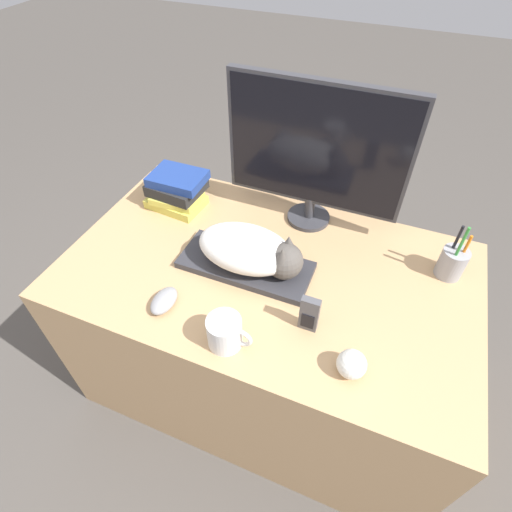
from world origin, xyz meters
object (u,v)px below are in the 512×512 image
Objects in this scene: monitor at (316,151)px; baseball at (352,364)px; coffee_mug at (225,332)px; cat at (252,250)px; phone at (309,314)px; computer_mouse at (164,301)px; pen_cup at (452,262)px; keyboard at (246,265)px; book_stack at (177,190)px.

monitor is 0.68m from baseball.
monitor is 0.65m from coffee_mug.
phone is (0.23, -0.15, -0.03)m from cat.
pen_cup reaches higher than computer_mouse.
keyboard is at bearing -180.00° from cat.
coffee_mug is at bearing -12.20° from computer_mouse.
coffee_mug is at bearing -95.25° from monitor.
baseball is 0.90m from book_stack.
keyboard is 1.95× the size of book_stack.
baseball is at bearing -0.94° from computer_mouse.
pen_cup is at bearing 65.15° from baseball.
phone is at bearing 34.62° from coffee_mug.
coffee_mug is (-0.06, -0.60, -0.24)m from monitor.
cat is 0.45m from baseball.
monitor reaches higher than keyboard.
monitor is at bearing 69.52° from keyboard.
coffee_mug is at bearing -48.71° from book_stack.
baseball is at bearing -114.85° from pen_cup.
baseball is at bearing -33.28° from phone.
baseball is (0.40, -0.24, 0.03)m from keyboard.
cat is (0.02, 0.00, 0.08)m from keyboard.
coffee_mug is at bearing -137.64° from pen_cup.
book_stack reaches higher than baseball.
computer_mouse is 0.49× the size of book_stack.
phone is (-0.14, 0.09, 0.02)m from baseball.
cat is 2.80× the size of phone.
cat is 0.39m from monitor.
keyboard is 0.44m from monitor.
phone is (-0.36, -0.37, 0.01)m from pen_cup.
baseball is (0.34, 0.04, -0.01)m from coffee_mug.
baseball is 0.64× the size of phone.
pen_cup is at bearing -10.93° from monitor.
pen_cup is at bearing 0.49° from book_stack.
computer_mouse is at bearing -128.97° from cat.
cat is 0.31m from computer_mouse.
phone is 0.73m from book_stack.
pen_cup is (0.55, 0.50, 0.01)m from coffee_mug.
coffee_mug is 1.05× the size of phone.
cat is at bearing 51.03° from computer_mouse.
phone is at bearing -32.68° from cat.
coffee_mug reaches higher than baseball.
keyboard is 0.66m from pen_cup.
computer_mouse is (-0.17, -0.23, 0.01)m from keyboard.
keyboard is 3.95× the size of computer_mouse.
computer_mouse is 0.90m from pen_cup.
pen_cup is (0.59, 0.22, -0.03)m from cat.
coffee_mug is (0.04, -0.28, -0.04)m from cat.
coffee_mug is 0.61× the size of pen_cup.
coffee_mug is (0.23, -0.05, 0.03)m from computer_mouse.
keyboard is 2.04× the size of pen_cup.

